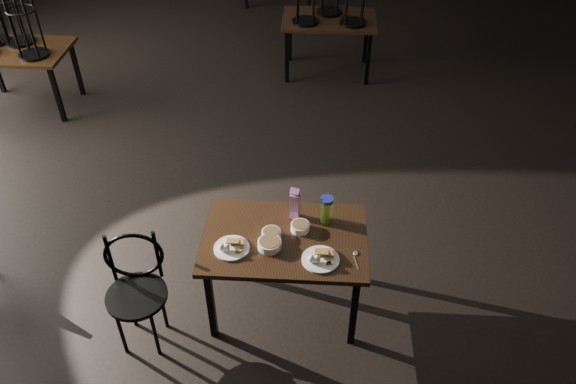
# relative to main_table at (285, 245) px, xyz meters

# --- Properties ---
(main_table) EXTENTS (1.20, 0.80, 0.75)m
(main_table) POSITION_rel_main_table_xyz_m (0.00, 0.00, 0.00)
(main_table) COLOR black
(main_table) RESTS_ON ground
(plate_left) EXTENTS (0.25, 0.25, 0.08)m
(plate_left) POSITION_rel_main_table_xyz_m (-0.37, -0.14, 0.10)
(plate_left) COLOR white
(plate_left) RESTS_ON main_table
(plate_right) EXTENTS (0.26, 0.26, 0.09)m
(plate_right) POSITION_rel_main_table_xyz_m (0.26, -0.21, 0.10)
(plate_right) COLOR white
(plate_right) RESTS_ON main_table
(bowl_near) EXTENTS (0.14, 0.14, 0.05)m
(bowl_near) POSITION_rel_main_table_xyz_m (-0.10, 0.00, 0.11)
(bowl_near) COLOR white
(bowl_near) RESTS_ON main_table
(bowl_far) EXTENTS (0.14, 0.14, 0.05)m
(bowl_far) POSITION_rel_main_table_xyz_m (0.11, 0.09, 0.11)
(bowl_far) COLOR white
(bowl_far) RESTS_ON main_table
(bowl_big) EXTENTS (0.17, 0.17, 0.06)m
(bowl_big) POSITION_rel_main_table_xyz_m (-0.10, -0.11, 0.11)
(bowl_big) COLOR white
(bowl_big) RESTS_ON main_table
(juice_carton) EXTENTS (0.08, 0.08, 0.28)m
(juice_carton) POSITION_rel_main_table_xyz_m (0.06, 0.23, 0.21)
(juice_carton) COLOR #941A7D
(juice_carton) RESTS_ON main_table
(water_bottle) EXTENTS (0.10, 0.10, 0.22)m
(water_bottle) POSITION_rel_main_table_xyz_m (0.30, 0.20, 0.19)
(water_bottle) COLOR #9DE041
(water_bottle) RESTS_ON main_table
(spoon) EXTENTS (0.05, 0.19, 0.01)m
(spoon) POSITION_rel_main_table_xyz_m (0.51, -0.14, 0.08)
(spoon) COLOR silver
(spoon) RESTS_ON main_table
(bentwood_chair) EXTENTS (0.46, 0.45, 0.92)m
(bentwood_chair) POSITION_rel_main_table_xyz_m (-1.04, -0.32, -0.12)
(bentwood_chair) COLOR black
(bentwood_chair) RESTS_ON ground
(bg_table_left) EXTENTS (1.20, 0.80, 1.48)m
(bg_table_left) POSITION_rel_main_table_xyz_m (-3.35, 2.93, 0.13)
(bg_table_left) COLOR black
(bg_table_left) RESTS_ON ground
(bg_table_right) EXTENTS (1.20, 0.80, 1.48)m
(bg_table_right) POSITION_rel_main_table_xyz_m (0.30, 4.05, 0.11)
(bg_table_right) COLOR black
(bg_table_right) RESTS_ON ground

